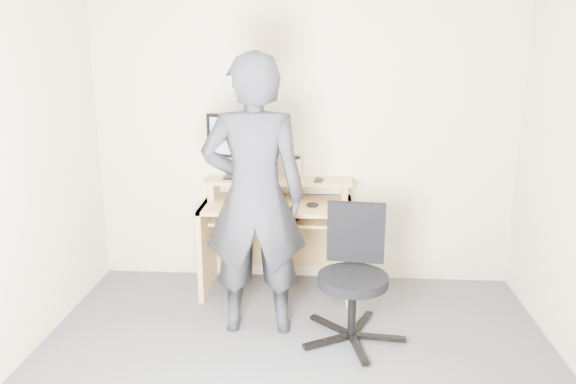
# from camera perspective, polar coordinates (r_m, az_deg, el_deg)

# --- Properties ---
(back_wall) EXTENTS (3.50, 0.02, 2.50)m
(back_wall) POSITION_cam_1_polar(r_m,az_deg,el_deg) (4.67, 1.62, 5.76)
(back_wall) COLOR beige
(back_wall) RESTS_ON ground
(desk) EXTENTS (1.20, 0.60, 0.91)m
(desk) POSITION_cam_1_polar(r_m,az_deg,el_deg) (4.63, -1.03, -3.27)
(desk) COLOR tan
(desk) RESTS_ON ground
(monitor) EXTENTS (0.54, 0.19, 0.52)m
(monitor) POSITION_cam_1_polar(r_m,az_deg,el_deg) (4.59, -5.08, 5.22)
(monitor) COLOR black
(monitor) RESTS_ON desk
(external_drive) EXTENTS (0.09, 0.14, 0.20)m
(external_drive) POSITION_cam_1_polar(r_m,az_deg,el_deg) (4.59, -2.30, 2.54)
(external_drive) COLOR black
(external_drive) RESTS_ON desk
(travel_mug) EXTENTS (0.10, 0.10, 0.18)m
(travel_mug) POSITION_cam_1_polar(r_m,az_deg,el_deg) (4.54, 0.76, 2.30)
(travel_mug) COLOR #B8B9BD
(travel_mug) RESTS_ON desk
(smartphone) EXTENTS (0.08, 0.14, 0.01)m
(smartphone) POSITION_cam_1_polar(r_m,az_deg,el_deg) (4.56, 3.15, 1.21)
(smartphone) COLOR black
(smartphone) RESTS_ON desk
(charger) EXTENTS (0.05, 0.05, 0.03)m
(charger) POSITION_cam_1_polar(r_m,az_deg,el_deg) (4.57, -4.80, 1.37)
(charger) COLOR black
(charger) RESTS_ON desk
(headphones) EXTENTS (0.19, 0.19, 0.06)m
(headphones) POSITION_cam_1_polar(r_m,az_deg,el_deg) (4.65, -2.12, 1.53)
(headphones) COLOR silver
(headphones) RESTS_ON desk
(keyboard) EXTENTS (0.49, 0.30, 0.03)m
(keyboard) POSITION_cam_1_polar(r_m,az_deg,el_deg) (4.44, -1.92, -2.48)
(keyboard) COLOR black
(keyboard) RESTS_ON desk
(mouse) EXTENTS (0.11, 0.07, 0.04)m
(mouse) POSITION_cam_1_polar(r_m,az_deg,el_deg) (4.38, 2.50, -1.32)
(mouse) COLOR black
(mouse) RESTS_ON desk
(office_chair) EXTENTS (0.71, 0.72, 0.91)m
(office_chair) POSITION_cam_1_polar(r_m,az_deg,el_deg) (3.89, 6.70, -7.81)
(office_chair) COLOR black
(office_chair) RESTS_ON ground
(person) EXTENTS (0.74, 0.51, 1.95)m
(person) POSITION_cam_1_polar(r_m,az_deg,el_deg) (3.82, -3.44, -0.54)
(person) COLOR black
(person) RESTS_ON ground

